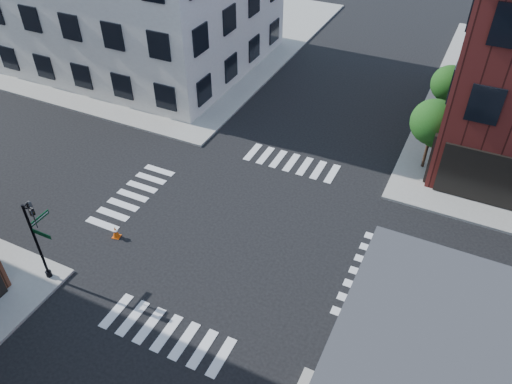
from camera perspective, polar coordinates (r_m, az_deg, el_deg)
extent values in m
plane|color=black|center=(26.53, -1.78, -4.61)|extent=(120.00, 120.00, 0.00)
cube|color=gray|center=(51.71, -12.41, 17.58)|extent=(30.00, 30.00, 0.15)
cylinder|color=black|center=(32.10, 18.73, 3.89)|extent=(0.18, 0.18, 1.47)
cylinder|color=black|center=(31.70, 19.00, 4.97)|extent=(0.12, 0.12, 1.47)
sphere|color=#13330E|center=(30.85, 19.65, 7.55)|extent=(2.69, 2.69, 2.69)
sphere|color=#13330E|center=(31.02, 19.84, 6.48)|extent=(1.85, 1.85, 1.85)
cylinder|color=black|center=(37.30, 20.46, 8.53)|extent=(0.18, 0.18, 1.33)
cylinder|color=black|center=(36.99, 20.69, 9.41)|extent=(0.12, 0.12, 1.33)
sphere|color=#13330E|center=(36.33, 21.23, 11.48)|extent=(2.43, 2.43, 2.43)
sphere|color=#13330E|center=(36.44, 21.41, 10.63)|extent=(1.67, 1.67, 1.67)
cylinder|color=black|center=(24.72, -23.73, -5.44)|extent=(0.12, 0.12, 4.60)
cylinder|color=black|center=(26.06, -22.60, -8.60)|extent=(0.28, 0.28, 0.30)
cube|color=#053819|center=(23.81, -23.34, -4.42)|extent=(1.10, 0.03, 0.22)
cube|color=#053819|center=(24.25, -23.51, -2.78)|extent=(0.03, 1.10, 0.22)
imported|color=black|center=(23.52, -23.97, -2.78)|extent=(0.22, 0.18, 1.10)
imported|color=black|center=(23.93, -24.30, -2.10)|extent=(0.18, 0.22, 1.10)
cube|color=#A9A8AB|center=(21.91, 18.06, -13.34)|extent=(2.18, 2.58, 2.09)
cube|color=black|center=(21.61, 15.65, -12.08)|extent=(0.18, 1.98, 0.94)
cube|color=black|center=(23.04, 24.33, -16.63)|extent=(8.38, 1.36, 0.26)
cylinder|color=black|center=(22.09, 17.00, -17.22)|extent=(1.06, 0.40, 1.04)
cylinder|color=black|center=(23.45, 17.97, -12.99)|extent=(1.06, 0.40, 1.04)
cylinder|color=black|center=(23.92, 27.02, -15.08)|extent=(1.06, 0.40, 1.04)
cube|color=#E5510A|center=(27.25, -15.64, -4.92)|extent=(0.46, 0.46, 0.04)
cone|color=#E5510A|center=(27.03, -15.76, -4.40)|extent=(0.43, 0.43, 0.71)
cylinder|color=white|center=(26.96, -15.80, -4.25)|extent=(0.28, 0.28, 0.08)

